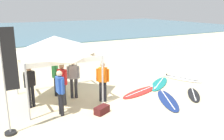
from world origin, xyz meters
TOP-DOWN VIEW (x-y plane):
  - ground_plane at (0.00, 0.00)m, footprint 80.00×80.00m
  - sea at (0.00, 33.58)m, footprint 80.00×36.00m
  - canopy_tent at (-2.35, 1.04)m, footprint 3.02×3.02m
  - surfboard_black at (3.15, -1.52)m, footprint 1.59×1.72m
  - surfboard_white at (4.47, 0.59)m, footprint 1.39×2.24m
  - surfboard_red at (1.25, -0.04)m, footprint 2.43×1.28m
  - surfboard_navy at (1.69, -1.42)m, footprint 1.70×2.49m
  - surfboard_teal at (2.81, 0.49)m, footprint 2.30×1.99m
  - person_black at (-3.51, 0.71)m, footprint 0.48×0.37m
  - person_red at (-2.31, 0.40)m, footprint 0.33×0.52m
  - person_green at (-2.28, 1.51)m, footprint 0.36×0.50m
  - person_grey at (-1.68, 0.84)m, footprint 0.51×0.34m
  - person_blue at (-2.69, -0.55)m, footprint 0.24×0.55m
  - person_orange at (-0.76, -0.14)m, footprint 0.46×0.39m
  - banner_flag at (-4.41, -1.11)m, footprint 0.60×0.36m
  - gear_bag_near_tent at (-1.32, -1.16)m, footprint 0.68×0.55m

SIDE VIEW (x-z plane):
  - ground_plane at x=0.00m, z-range 0.00..0.00m
  - surfboard_navy at x=1.69m, z-range -0.06..0.13m
  - surfboard_teal at x=2.81m, z-range -0.06..0.13m
  - surfboard_red at x=1.25m, z-range -0.06..0.13m
  - surfboard_white at x=4.47m, z-range -0.06..0.13m
  - surfboard_black at x=3.15m, z-range -0.06..0.13m
  - sea at x=0.00m, z-range 0.00..0.10m
  - gear_bag_near_tent at x=-1.32m, z-range 0.00..0.28m
  - person_black at x=-3.51m, z-range 0.13..1.84m
  - person_red at x=-2.31m, z-range 0.13..1.84m
  - person_green at x=-2.28m, z-range 0.13..1.84m
  - person_grey at x=-1.68m, z-range 0.13..1.84m
  - person_blue at x=-2.69m, z-range 0.13..1.84m
  - person_orange at x=-0.76m, z-range 0.13..1.84m
  - banner_flag at x=-4.41m, z-range -0.13..3.27m
  - canopy_tent at x=-2.35m, z-range 1.01..3.76m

